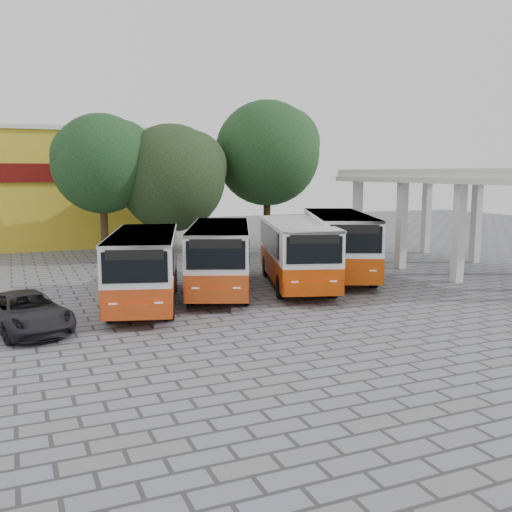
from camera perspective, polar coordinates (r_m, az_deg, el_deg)
name	(u,v)px	position (r m, az deg, el deg)	size (l,w,h in m)	color
ground	(336,305)	(23.05, 7.97, -4.85)	(90.00, 90.00, 0.00)	slate
terminal_shelter	(471,179)	(32.08, 20.69, 7.26)	(6.80, 15.80, 5.40)	silver
shophouse_block	(20,187)	(45.14, -22.55, 6.37)	(20.40, 10.40, 8.30)	gold
bus_far_left	(144,263)	(23.01, -11.10, -0.72)	(4.58, 8.45, 2.87)	#BA390D
bus_centre_left	(220,253)	(25.10, -3.62, 0.26)	(5.33, 8.75, 2.95)	#B63F0F
bus_centre_right	(297,249)	(26.34, 4.09, 0.68)	(4.90, 8.79, 2.98)	#BD3800
bus_far_right	(339,240)	(28.94, 8.26, 1.55)	(5.90, 9.48, 3.19)	#B33A00
tree_left	(103,160)	(35.16, -15.06, 9.21)	(6.13, 5.84, 8.66)	#45301C
tree_middle	(173,174)	(35.56, -8.31, 8.08)	(6.88, 6.55, 8.17)	black
tree_right	(268,150)	(39.15, 1.22, 10.57)	(7.41, 7.06, 10.04)	#3D290F
parked_car	(26,312)	(20.53, -21.97, -5.20)	(2.12, 4.59, 1.28)	black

